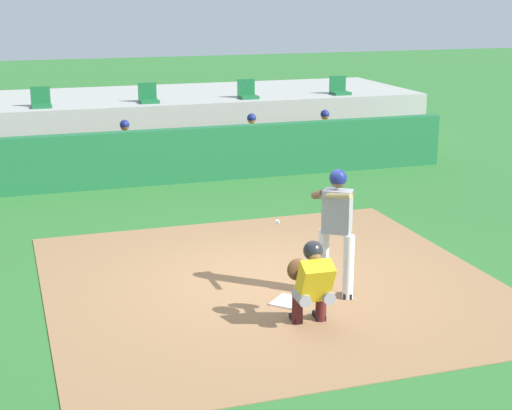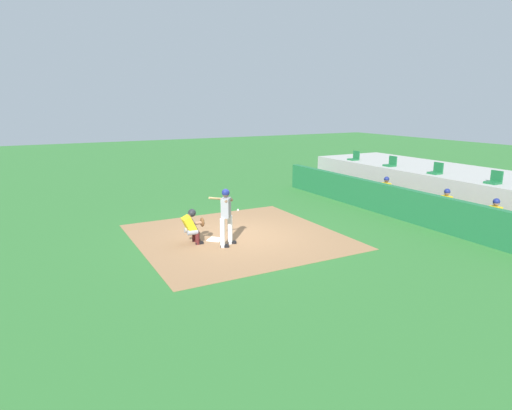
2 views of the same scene
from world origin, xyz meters
The scene contains 15 objects.
ground_plane centered at (0.00, 0.00, 0.00)m, with size 80.00×80.00×0.00m, color #2D6B2D.
dirt_infield centered at (0.00, 0.00, 0.01)m, with size 6.40×6.40×0.01m, color #936B47.
home_plate centered at (0.00, -0.80, 0.02)m, with size 0.44×0.44×0.02m, color white.
batter_at_plate centered at (0.69, -0.70, 1.04)m, with size 0.52×0.91×1.80m.
catcher_crouched centered at (0.00, -1.55, 0.61)m, with size 0.49×1.91×1.13m.
dugout_wall centered at (0.00, 6.50, 0.60)m, with size 13.00×0.30×1.20m, color #1E6638.
dugout_bench centered at (0.00, 7.50, 0.23)m, with size 11.80×0.44×0.45m, color olive.
dugout_player_0 centered at (-0.91, 7.34, 0.67)m, with size 0.49×0.70×1.30m.
dugout_player_1 centered at (2.10, 7.34, 0.67)m, with size 0.49×0.70×1.30m.
dugout_player_2 centered at (3.98, 7.34, 0.67)m, with size 0.49×0.70×1.30m.
stands_platform centered at (0.00, 10.90, 0.70)m, with size 15.00×4.40×1.40m, color #9E9E99.
stadium_seat_1 centered at (-2.60, 9.38, 1.53)m, with size 0.46×0.46×0.48m.
stadium_seat_2 centered at (0.00, 9.38, 1.53)m, with size 0.46×0.46×0.48m.
stadium_seat_3 centered at (2.60, 9.38, 1.53)m, with size 0.46×0.46×0.48m.
stadium_seat_4 centered at (5.20, 9.38, 1.53)m, with size 0.46×0.46×0.48m.
Camera 1 is at (-3.53, -10.10, 4.12)m, focal length 55.06 mm.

